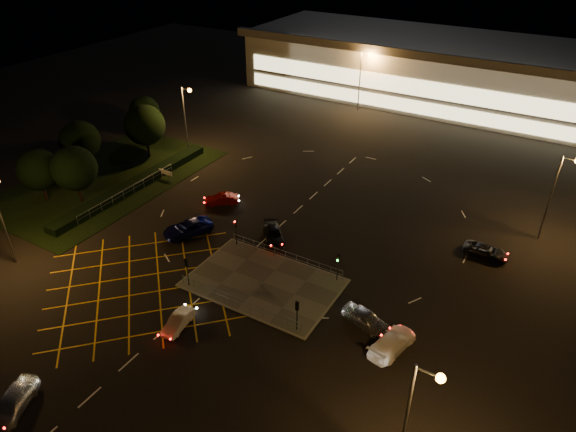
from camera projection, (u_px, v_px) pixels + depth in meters
The scene contains 27 objects.
ground at pixel (258, 266), 52.41m from camera, with size 180.00×180.00×0.00m, color black.
pedestrian_island at pixel (264, 283), 50.05m from camera, with size 14.00×9.00×0.12m, color #4C4944.
grass_verge at pixel (108, 179), 68.86m from camera, with size 18.00×30.00×0.08m, color black.
hedge at pixel (134, 185), 66.46m from camera, with size 2.00×26.00×1.00m, color black.
supermarket at pixel (440, 69), 95.20m from camera, with size 72.00×26.50×10.50m.
streetlight_sw at pixel (0, 208), 49.44m from camera, with size 1.78×0.56×10.03m.
streetlight_se at pixel (416, 409), 29.88m from camera, with size 1.78×0.56×10.03m.
streetlight_nw at pixel (186, 111), 72.36m from camera, with size 1.78×0.56×10.03m.
streetlight_ne at pixel (558, 187), 53.17m from camera, with size 1.78×0.56×10.03m.
streetlight_far_left at pixel (363, 73), 88.40m from camera, with size 1.78×0.56×10.03m.
signal_sw at pixel (187, 266), 48.49m from camera, with size 0.28×0.30×3.15m.
signal_se at pixel (297, 310), 43.32m from camera, with size 0.28×0.30×3.15m.
signal_nw at pixel (236, 227), 54.36m from camera, with size 0.28×0.30×3.15m.
signal_ne at pixel (338, 261), 49.20m from camera, with size 0.28×0.30×3.15m.
tree_a at pixel (39, 170), 61.59m from camera, with size 5.04×5.04×6.86m.
tree_b at pixel (80, 141), 68.17m from camera, with size 5.40×5.40×7.35m.
tree_c at pixel (145, 125), 72.17m from camera, with size 5.76×5.76×7.84m.
tree_d at pixel (144, 111), 79.65m from camera, with size 4.68×4.68×6.37m.
tree_e at pixel (74, 168), 61.18m from camera, with size 5.40×5.40×7.35m.
car_near_silver at pixel (13, 401), 37.31m from camera, with size 1.86×4.62×1.57m, color #B8BBC0.
car_queue_white at pixel (178, 322), 44.63m from camera, with size 1.29×3.69×1.22m, color silver.
car_left_blue at pixel (188, 228), 57.16m from camera, with size 2.56×5.56×1.54m, color #0E1556.
car_far_dkgrey at pixel (274, 234), 56.23m from camera, with size 1.90×4.68×1.36m, color black.
car_right_silver at pixel (366, 319), 44.72m from camera, with size 1.82×4.53×1.54m, color #9B9DA2.
car_circ_red at pixel (222, 199), 62.86m from camera, with size 1.42×4.08×1.35m, color maroon.
car_east_grey at pixel (486, 251), 53.61m from camera, with size 2.09×4.54×1.26m, color black.
car_approach_white at pixel (392, 342), 42.35m from camera, with size 2.10×5.17×1.50m, color white.
Camera 1 is at (23.88, -34.66, 31.81)m, focal length 32.00 mm.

